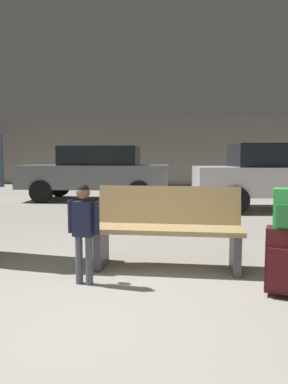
# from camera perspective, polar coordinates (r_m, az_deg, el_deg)

# --- Properties ---
(ground_plane) EXTENTS (18.00, 18.00, 0.10)m
(ground_plane) POSITION_cam_1_polar(r_m,az_deg,el_deg) (6.53, 1.21, -5.57)
(ground_plane) COLOR gray
(garage_back_wall) EXTENTS (18.00, 0.12, 2.80)m
(garage_back_wall) POSITION_cam_1_polar(r_m,az_deg,el_deg) (15.24, 5.20, 6.24)
(garage_back_wall) COLOR gray
(garage_back_wall) RESTS_ON ground_plane
(bench) EXTENTS (1.61, 0.54, 0.89)m
(bench) POSITION_cam_1_polar(r_m,az_deg,el_deg) (3.94, 3.72, -5.70)
(bench) COLOR tan
(bench) RESTS_ON ground_plane
(child) EXTENTS (0.32, 0.21, 0.96)m
(child) POSITION_cam_1_polar(r_m,az_deg,el_deg) (3.45, -9.58, -4.86)
(child) COLOR #4C5160
(child) RESTS_ON ground_plane
(parked_car_far) EXTENTS (4.21, 2.01, 1.51)m
(parked_car_far) POSITION_cam_1_polar(r_m,az_deg,el_deg) (10.24, -7.47, 3.24)
(parked_car_far) COLOR slate
(parked_car_far) RESTS_ON ground_plane
(parked_car_near) EXTENTS (4.25, 2.12, 1.51)m
(parked_car_near) POSITION_cam_1_polar(r_m,az_deg,el_deg) (8.90, 21.18, 2.57)
(parked_car_near) COLOR silver
(parked_car_near) RESTS_ON ground_plane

